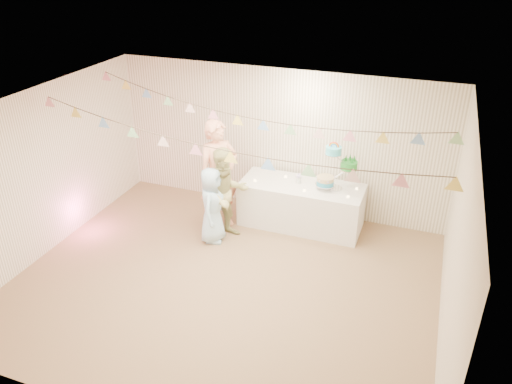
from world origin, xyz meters
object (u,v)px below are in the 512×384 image
(person_adult_b, at_px, (226,194))
(person_adult_a, at_px, (219,175))
(person_child, at_px, (212,205))
(cake_stand, at_px, (336,169))
(table, at_px, (301,205))

(person_adult_b, bearing_deg, person_adult_a, 84.70)
(person_adult_a, xyz_separation_m, person_child, (0.08, -0.47, -0.31))
(cake_stand, distance_m, person_adult_a, 1.95)
(person_adult_a, bearing_deg, table, -31.15)
(table, relative_size, person_adult_b, 1.30)
(table, bearing_deg, person_adult_b, -142.76)
(cake_stand, xyz_separation_m, person_adult_b, (-1.61, -0.85, -0.34))
(cake_stand, relative_size, person_adult_b, 0.49)
(table, relative_size, person_adult_a, 1.08)
(table, relative_size, person_child, 1.60)
(table, xyz_separation_m, person_child, (-1.24, -0.97, 0.26))
(cake_stand, xyz_separation_m, person_child, (-1.79, -1.02, -0.49))
(table, distance_m, person_child, 1.59)
(cake_stand, bearing_deg, person_adult_b, -152.03)
(table, bearing_deg, person_child, -141.92)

